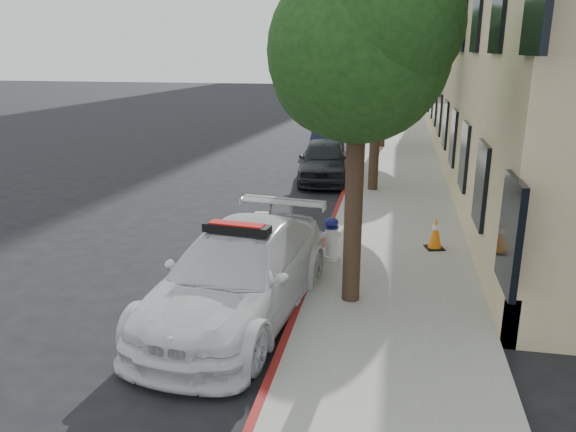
# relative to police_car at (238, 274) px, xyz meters

# --- Properties ---
(ground) EXTENTS (120.00, 120.00, 0.00)m
(ground) POSITION_rel_police_car_xyz_m (-1.10, 2.68, -0.74)
(ground) COLOR black
(ground) RESTS_ON ground
(sidewalk) EXTENTS (3.20, 50.00, 0.15)m
(sidewalk) POSITION_rel_police_car_xyz_m (2.50, 12.68, -0.66)
(sidewalk) COLOR gray
(sidewalk) RESTS_ON ground
(curb_strip) EXTENTS (0.12, 50.00, 0.15)m
(curb_strip) POSITION_rel_police_car_xyz_m (0.96, 12.68, -0.66)
(curb_strip) COLOR maroon
(curb_strip) RESTS_ON ground
(building) EXTENTS (8.00, 36.00, 10.00)m
(building) POSITION_rel_police_car_xyz_m (8.10, 17.68, 4.26)
(building) COLOR tan
(building) RESTS_ON ground
(tree_near) EXTENTS (2.92, 2.82, 5.62)m
(tree_near) POSITION_rel_police_car_xyz_m (1.83, 0.66, 3.54)
(tree_near) COLOR black
(tree_near) RESTS_ON sidewalk
(tree_mid) EXTENTS (2.77, 2.64, 5.43)m
(tree_mid) POSITION_rel_police_car_xyz_m (1.83, 8.66, 3.42)
(tree_mid) COLOR black
(tree_mid) RESTS_ON sidewalk
(tree_far) EXTENTS (3.10, 3.00, 5.81)m
(tree_far) POSITION_rel_police_car_xyz_m (1.83, 16.66, 3.65)
(tree_far) COLOR black
(tree_far) RESTS_ON sidewalk
(police_car) EXTENTS (2.63, 5.26, 1.62)m
(police_car) POSITION_rel_police_car_xyz_m (0.00, 0.00, 0.00)
(police_car) COLOR white
(police_car) RESTS_ON ground
(parked_car_mid) EXTENTS (2.02, 4.20, 1.38)m
(parked_car_mid) POSITION_rel_police_car_xyz_m (0.10, 10.21, -0.04)
(parked_car_mid) COLOR black
(parked_car_mid) RESTS_ON ground
(parked_car_far) EXTENTS (1.71, 4.05, 1.30)m
(parked_car_far) POSITION_rel_police_car_xyz_m (-0.42, 15.68, -0.09)
(parked_car_far) COLOR black
(parked_car_far) RESTS_ON ground
(fire_hydrant) EXTENTS (0.38, 0.34, 0.89)m
(fire_hydrant) POSITION_rel_police_car_xyz_m (1.25, 2.46, -0.15)
(fire_hydrant) COLOR silver
(fire_hydrant) RESTS_ON sidewalk
(traffic_cone) EXTENTS (0.45, 0.45, 0.70)m
(traffic_cone) POSITION_rel_police_car_xyz_m (3.37, 3.55, -0.24)
(traffic_cone) COLOR black
(traffic_cone) RESTS_ON sidewalk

